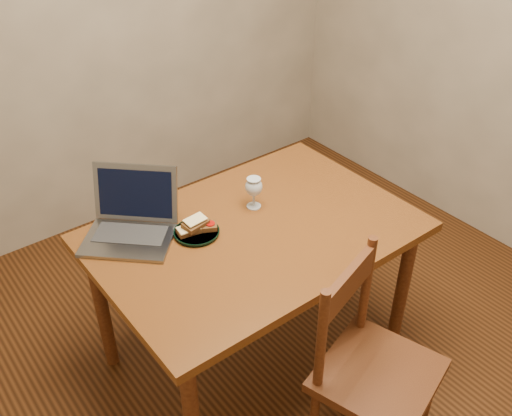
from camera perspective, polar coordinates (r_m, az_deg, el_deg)
floor at (r=2.85m, az=3.05°, el=-14.47°), size 3.20×3.20×0.02m
back_wall at (r=3.35m, az=-15.39°, el=18.92°), size 3.20×0.02×2.60m
table at (r=2.40m, az=-0.14°, el=-3.77°), size 1.30×0.90×0.74m
chair at (r=2.21m, az=11.70°, el=-14.82°), size 0.52×0.51×0.45m
plate at (r=2.33m, az=-5.95°, el=-2.45°), size 0.19×0.19×0.02m
sandwich_cheese at (r=2.31m, az=-6.75°, el=-2.18°), size 0.10×0.07×0.03m
sandwich_tomato at (r=2.32m, az=-5.13°, el=-1.78°), size 0.11×0.10×0.03m
sandwich_top at (r=2.30m, az=-6.08°, el=-1.49°), size 0.11×0.08×0.03m
milk_glass at (r=2.44m, az=-0.22°, el=1.54°), size 0.08×0.08×0.14m
laptop at (r=2.35m, az=-12.32°, el=-0.93°), size 0.47×0.47×0.25m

